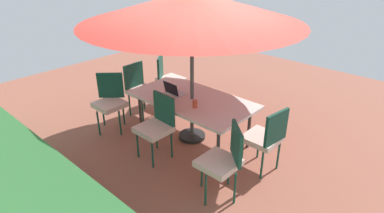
{
  "coord_description": "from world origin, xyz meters",
  "views": [
    {
      "loc": [
        -3.14,
        3.44,
        2.85
      ],
      "look_at": [
        0.0,
        0.0,
        0.58
      ],
      "focal_mm": 30.16,
      "sensor_mm": 36.0,
      "label": 1
    }
  ],
  "objects_px": {
    "patio_umbrella": "(192,7)",
    "chair_northwest": "(224,158)",
    "chair_southeast": "(168,77)",
    "laptop": "(174,91)",
    "cup": "(195,104)",
    "chair_west": "(266,136)",
    "chair_north": "(157,124)",
    "dining_table": "(192,101)",
    "chair_east": "(140,87)",
    "chair_northeast": "(110,100)"
  },
  "relations": [
    {
      "from": "patio_umbrella",
      "to": "chair_northwest",
      "type": "distance_m",
      "value": 2.14
    },
    {
      "from": "chair_northwest",
      "to": "chair_southeast",
      "type": "bearing_deg",
      "value": -168.68
    },
    {
      "from": "laptop",
      "to": "cup",
      "type": "bearing_deg",
      "value": 168.64
    },
    {
      "from": "chair_southeast",
      "to": "chair_west",
      "type": "bearing_deg",
      "value": -141.63
    },
    {
      "from": "patio_umbrella",
      "to": "chair_southeast",
      "type": "height_order",
      "value": "patio_umbrella"
    },
    {
      "from": "chair_northwest",
      "to": "chair_southeast",
      "type": "height_order",
      "value": "same"
    },
    {
      "from": "cup",
      "to": "chair_north",
      "type": "bearing_deg",
      "value": 61.48
    },
    {
      "from": "chair_west",
      "to": "cup",
      "type": "distance_m",
      "value": 1.13
    },
    {
      "from": "chair_northwest",
      "to": "chair_southeast",
      "type": "relative_size",
      "value": 1.0
    },
    {
      "from": "patio_umbrella",
      "to": "cup",
      "type": "relative_size",
      "value": 27.11
    },
    {
      "from": "chair_southeast",
      "to": "laptop",
      "type": "height_order",
      "value": "chair_southeast"
    },
    {
      "from": "dining_table",
      "to": "patio_umbrella",
      "type": "height_order",
      "value": "patio_umbrella"
    },
    {
      "from": "chair_southeast",
      "to": "cup",
      "type": "distance_m",
      "value": 1.83
    },
    {
      "from": "chair_east",
      "to": "laptop",
      "type": "xyz_separation_m",
      "value": [
        -0.97,
        0.05,
        0.22
      ]
    },
    {
      "from": "chair_southeast",
      "to": "chair_east",
      "type": "relative_size",
      "value": 1.0
    },
    {
      "from": "chair_west",
      "to": "chair_north",
      "type": "relative_size",
      "value": 1.0
    },
    {
      "from": "patio_umbrella",
      "to": "laptop",
      "type": "distance_m",
      "value": 1.4
    },
    {
      "from": "patio_umbrella",
      "to": "chair_southeast",
      "type": "bearing_deg",
      "value": -28.61
    },
    {
      "from": "dining_table",
      "to": "chair_northeast",
      "type": "xyz_separation_m",
      "value": [
        1.25,
        0.7,
        -0.13
      ]
    },
    {
      "from": "patio_umbrella",
      "to": "chair_northwest",
      "type": "bearing_deg",
      "value": 147.97
    },
    {
      "from": "patio_umbrella",
      "to": "laptop",
      "type": "relative_size",
      "value": 9.71
    },
    {
      "from": "chair_north",
      "to": "chair_southeast",
      "type": "relative_size",
      "value": 1.0
    },
    {
      "from": "patio_umbrella",
      "to": "chair_north",
      "type": "bearing_deg",
      "value": 87.93
    },
    {
      "from": "dining_table",
      "to": "chair_northeast",
      "type": "bearing_deg",
      "value": 29.29
    },
    {
      "from": "chair_northwest",
      "to": "chair_west",
      "type": "relative_size",
      "value": 1.0
    },
    {
      "from": "chair_north",
      "to": "cup",
      "type": "relative_size",
      "value": 8.24
    },
    {
      "from": "cup",
      "to": "chair_southeast",
      "type": "bearing_deg",
      "value": -30.73
    },
    {
      "from": "laptop",
      "to": "cup",
      "type": "relative_size",
      "value": 2.79
    },
    {
      "from": "dining_table",
      "to": "chair_west",
      "type": "height_order",
      "value": "chair_west"
    },
    {
      "from": "chair_northeast",
      "to": "chair_east",
      "type": "relative_size",
      "value": 1.0
    },
    {
      "from": "chair_northwest",
      "to": "chair_north",
      "type": "bearing_deg",
      "value": -139.79
    },
    {
      "from": "chair_southeast",
      "to": "chair_northeast",
      "type": "bearing_deg",
      "value": 144.65
    },
    {
      "from": "chair_west",
      "to": "laptop",
      "type": "relative_size",
      "value": 2.95
    },
    {
      "from": "chair_northeast",
      "to": "chair_southeast",
      "type": "relative_size",
      "value": 1.0
    },
    {
      "from": "chair_northwest",
      "to": "laptop",
      "type": "xyz_separation_m",
      "value": [
        1.56,
        -0.7,
        0.22
      ]
    },
    {
      "from": "chair_north",
      "to": "cup",
      "type": "distance_m",
      "value": 0.64
    },
    {
      "from": "chair_southeast",
      "to": "chair_east",
      "type": "distance_m",
      "value": 0.72
    },
    {
      "from": "dining_table",
      "to": "chair_east",
      "type": "height_order",
      "value": "chair_east"
    },
    {
      "from": "dining_table",
      "to": "chair_southeast",
      "type": "xyz_separation_m",
      "value": [
        1.3,
        -0.71,
        -0.13
      ]
    },
    {
      "from": "chair_northeast",
      "to": "chair_west",
      "type": "xyz_separation_m",
      "value": [
        -2.59,
        -0.74,
        0.0
      ]
    },
    {
      "from": "chair_west",
      "to": "chair_north",
      "type": "bearing_deg",
      "value": -52.63
    },
    {
      "from": "chair_northeast",
      "to": "chair_west",
      "type": "height_order",
      "value": "same"
    },
    {
      "from": "chair_north",
      "to": "chair_northeast",
      "type": "bearing_deg",
      "value": -178.3
    },
    {
      "from": "chair_southeast",
      "to": "laptop",
      "type": "distance_m",
      "value": 1.26
    },
    {
      "from": "patio_umbrella",
      "to": "chair_north",
      "type": "height_order",
      "value": "patio_umbrella"
    },
    {
      "from": "patio_umbrella",
      "to": "chair_northeast",
      "type": "height_order",
      "value": "patio_umbrella"
    },
    {
      "from": "chair_northwest",
      "to": "chair_east",
      "type": "relative_size",
      "value": 1.0
    },
    {
      "from": "chair_east",
      "to": "laptop",
      "type": "relative_size",
      "value": 2.95
    },
    {
      "from": "dining_table",
      "to": "laptop",
      "type": "distance_m",
      "value": 0.35
    },
    {
      "from": "chair_east",
      "to": "laptop",
      "type": "height_order",
      "value": "chair_east"
    }
  ]
}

